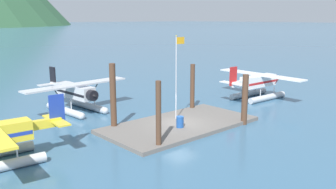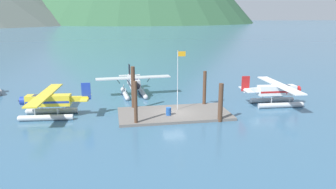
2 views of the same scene
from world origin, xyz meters
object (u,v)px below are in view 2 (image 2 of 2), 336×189
object	(u,v)px
seaplane_silver_bow_left	(133,84)
seaplane_yellow_port_fwd	(49,103)
flagpole	(179,74)
seaplane_white_stbd_fwd	(277,93)
fuel_drum	(169,111)

from	to	relation	value
seaplane_silver_bow_left	seaplane_yellow_port_fwd	size ratio (longest dim) A/B	1.00
flagpole	seaplane_yellow_port_fwd	size ratio (longest dim) A/B	0.67
seaplane_white_stbd_fwd	seaplane_yellow_port_fwd	distance (m)	27.49
fuel_drum	seaplane_silver_bow_left	bearing A→B (deg)	105.90
seaplane_silver_bow_left	seaplane_white_stbd_fwd	xyz separation A→B (m)	(17.48, -8.21, 0.00)
seaplane_yellow_port_fwd	seaplane_white_stbd_fwd	bearing A→B (deg)	0.09
fuel_drum	seaplane_yellow_port_fwd	xyz separation A→B (m)	(-13.12, 2.64, 0.84)
seaplane_white_stbd_fwd	seaplane_yellow_port_fwd	xyz separation A→B (m)	(-27.49, -0.05, 0.00)
seaplane_white_stbd_fwd	seaplane_yellow_port_fwd	world-z (taller)	same
seaplane_white_stbd_fwd	fuel_drum	bearing A→B (deg)	-169.43
fuel_drum	seaplane_silver_bow_left	world-z (taller)	seaplane_silver_bow_left
flagpole	seaplane_yellow_port_fwd	bearing A→B (deg)	177.42
flagpole	fuel_drum	bearing A→B (deg)	-127.68
seaplane_white_stbd_fwd	seaplane_yellow_port_fwd	bearing A→B (deg)	-179.91
seaplane_silver_bow_left	seaplane_white_stbd_fwd	size ratio (longest dim) A/B	1.00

